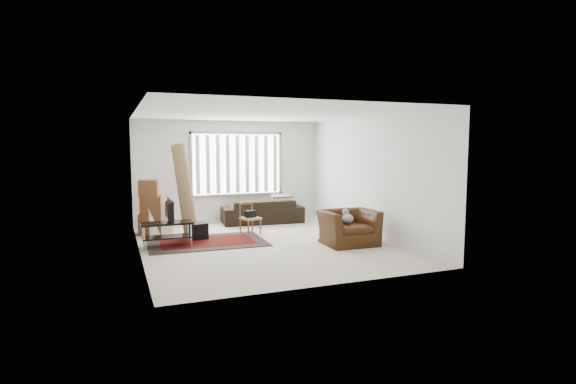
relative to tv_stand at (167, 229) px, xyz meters
name	(u,v)px	position (x,y,z in m)	size (l,w,h in m)	color
room	(259,159)	(1.98, 0.05, 1.39)	(6.00, 6.02, 2.71)	beige
persian_rug	(207,242)	(0.83, 0.11, -0.35)	(2.48, 1.70, 0.02)	black
tv_stand	(167,229)	(0.00, 0.00, 0.00)	(1.01, 0.46, 0.51)	black
tv	(166,211)	(0.00, 0.00, 0.38)	(0.82, 0.11, 0.47)	black
subwoofer	(198,231)	(0.72, 0.48, -0.17)	(0.35, 0.35, 0.35)	black
moving_boxes	(150,209)	(-0.20, 1.53, 0.22)	(0.59, 0.55, 1.25)	brown
white_flatpack	(161,220)	(0.01, 1.35, -0.02)	(0.53, 0.08, 0.68)	silver
rolled_rug	(185,190)	(0.52, 1.02, 0.68)	(0.32, 0.32, 2.10)	brown
sofa	(262,208)	(2.69, 1.99, 0.04)	(2.12, 0.92, 0.82)	black
side_chair	(250,216)	(1.95, 0.66, 0.05)	(0.50, 0.50, 0.74)	#8F785E
armchair	(349,225)	(3.55, -1.14, 0.05)	(1.13, 1.00, 0.82)	#361D0B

